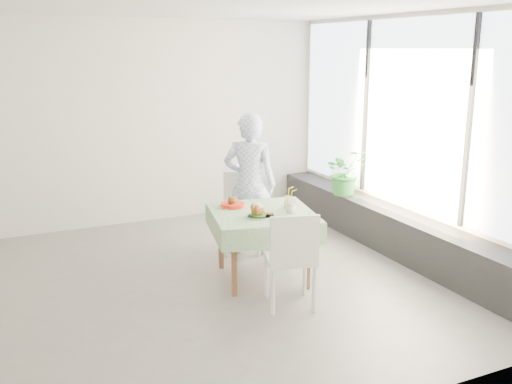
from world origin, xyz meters
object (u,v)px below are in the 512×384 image
chair_far (242,228)px  diner (250,184)px  chair_near (290,277)px  cafe_table (262,237)px  juice_cup_orange (288,203)px  main_dish (259,212)px  potted_plant (345,172)px

chair_far → diner: (0.06, -0.09, 0.55)m
chair_near → diner: (0.26, 1.50, 0.55)m
cafe_table → diner: diner is taller
cafe_table → juice_cup_orange: 0.46m
diner → main_dish: (-0.32, -0.94, -0.06)m
chair_near → main_dish: chair_near is taller
cafe_table → potted_plant: (1.71, 1.05, 0.35)m
chair_far → main_dish: (-0.26, -1.03, 0.50)m
cafe_table → chair_far: size_ratio=1.29×
main_dish → chair_near: bearing=-83.6°
cafe_table → chair_near: size_ratio=1.28×
chair_far → chair_near: (-0.19, -1.59, 0.00)m
juice_cup_orange → chair_near: bearing=-116.0°
diner → main_dish: 1.00m
chair_near → main_dish: (-0.06, 0.56, 0.50)m
juice_cup_orange → diner: bearing=97.3°
main_dish → potted_plant: size_ratio=0.48×
diner → juice_cup_orange: diner is taller
cafe_table → juice_cup_orange: (0.31, 0.01, 0.34)m
chair_far → potted_plant: potted_plant is taller
chair_near → potted_plant: 2.55m
chair_far → main_dish: bearing=-104.0°
potted_plant → main_dish: bearing=-146.4°
cafe_table → chair_near: (-0.05, -0.72, -0.17)m
chair_far → diner: diner is taller
diner → chair_near: bearing=114.2°
cafe_table → main_dish: 0.39m
main_dish → diner: bearing=71.3°
potted_plant → cafe_table: bearing=-148.6°
chair_far → chair_near: size_ratio=1.00×
diner → main_dish: size_ratio=5.67×
chair_near → juice_cup_orange: (0.36, 0.73, 0.51)m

